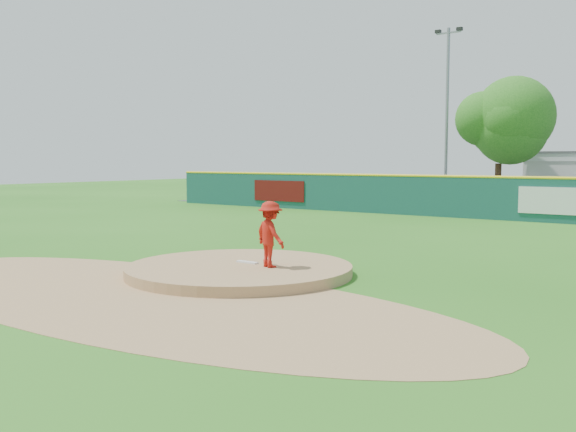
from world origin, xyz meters
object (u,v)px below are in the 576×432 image
Objects in this scene: deciduous_tree at (499,129)px; light_pole_left at (447,108)px; playground_slide at (290,190)px; pitcher at (270,234)px.

light_pole_left is (-4.00, 2.00, 1.50)m from deciduous_tree.
light_pole_left is at bearing 153.43° from deciduous_tree.
playground_slide is 11.91m from light_pole_left.
playground_slide is 0.33× the size of deciduous_tree.
pitcher is at bearing -83.51° from deciduous_tree.
deciduous_tree is (14.28, 0.71, 3.87)m from playground_slide.
light_pole_left is (-6.83, 26.83, 5.01)m from pitcher.
deciduous_tree is at bearing -63.03° from pitcher.
pitcher is 0.14× the size of light_pole_left.
pitcher is at bearing -75.72° from light_pole_left.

